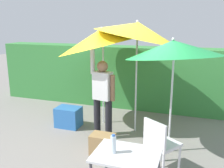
{
  "coord_description": "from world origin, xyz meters",
  "views": [
    {
      "loc": [
        1.61,
        -4.43,
        2.35
      ],
      "look_at": [
        0.0,
        0.3,
        1.1
      ],
      "focal_mm": 40.34,
      "sensor_mm": 36.0,
      "label": 1
    }
  ],
  "objects_px": {
    "chair_plastic": "(160,142)",
    "folding_table": "(126,161)",
    "person_vendor": "(103,94)",
    "cooler_box": "(69,117)",
    "umbrella_orange": "(102,37)",
    "crate_cardboard": "(103,144)",
    "umbrella_rainbow": "(173,49)",
    "bottle_water": "(113,144)",
    "umbrella_yellow": "(137,30)"
  },
  "relations": [
    {
      "from": "person_vendor",
      "to": "crate_cardboard",
      "type": "relative_size",
      "value": 4.42
    },
    {
      "from": "umbrella_yellow",
      "to": "cooler_box",
      "type": "distance_m",
      "value": 2.47
    },
    {
      "from": "umbrella_rainbow",
      "to": "umbrella_orange",
      "type": "height_order",
      "value": "umbrella_orange"
    },
    {
      "from": "umbrella_yellow",
      "to": "umbrella_orange",
      "type": "bearing_deg",
      "value": 169.59
    },
    {
      "from": "chair_plastic",
      "to": "crate_cardboard",
      "type": "bearing_deg",
      "value": 167.78
    },
    {
      "from": "person_vendor",
      "to": "cooler_box",
      "type": "bearing_deg",
      "value": 165.63
    },
    {
      "from": "person_vendor",
      "to": "cooler_box",
      "type": "distance_m",
      "value": 1.19
    },
    {
      "from": "folding_table",
      "to": "person_vendor",
      "type": "bearing_deg",
      "value": 118.59
    },
    {
      "from": "cooler_box",
      "to": "umbrella_rainbow",
      "type": "bearing_deg",
      "value": -10.91
    },
    {
      "from": "umbrella_yellow",
      "to": "cooler_box",
      "type": "height_order",
      "value": "umbrella_yellow"
    },
    {
      "from": "crate_cardboard",
      "to": "folding_table",
      "type": "height_order",
      "value": "folding_table"
    },
    {
      "from": "folding_table",
      "to": "chair_plastic",
      "type": "bearing_deg",
      "value": 74.48
    },
    {
      "from": "person_vendor",
      "to": "chair_plastic",
      "type": "bearing_deg",
      "value": -34.75
    },
    {
      "from": "umbrella_yellow",
      "to": "crate_cardboard",
      "type": "xyz_separation_m",
      "value": [
        -0.31,
        -1.18,
        -1.99
      ]
    },
    {
      "from": "person_vendor",
      "to": "folding_table",
      "type": "bearing_deg",
      "value": -61.41
    },
    {
      "from": "umbrella_yellow",
      "to": "folding_table",
      "type": "height_order",
      "value": "umbrella_yellow"
    },
    {
      "from": "person_vendor",
      "to": "chair_plastic",
      "type": "height_order",
      "value": "person_vendor"
    },
    {
      "from": "umbrella_orange",
      "to": "umbrella_yellow",
      "type": "distance_m",
      "value": 0.84
    },
    {
      "from": "umbrella_orange",
      "to": "person_vendor",
      "type": "bearing_deg",
      "value": -69.3
    },
    {
      "from": "umbrella_orange",
      "to": "crate_cardboard",
      "type": "xyz_separation_m",
      "value": [
        0.5,
        -1.33,
        -1.82
      ]
    },
    {
      "from": "chair_plastic",
      "to": "folding_table",
      "type": "relative_size",
      "value": 1.11
    },
    {
      "from": "crate_cardboard",
      "to": "bottle_water",
      "type": "height_order",
      "value": "bottle_water"
    },
    {
      "from": "umbrella_rainbow",
      "to": "crate_cardboard",
      "type": "distance_m",
      "value": 2.09
    },
    {
      "from": "umbrella_rainbow",
      "to": "person_vendor",
      "type": "distance_m",
      "value": 1.68
    },
    {
      "from": "bottle_water",
      "to": "umbrella_rainbow",
      "type": "bearing_deg",
      "value": 73.92
    },
    {
      "from": "cooler_box",
      "to": "person_vendor",
      "type": "bearing_deg",
      "value": -14.37
    },
    {
      "from": "umbrella_yellow",
      "to": "folding_table",
      "type": "distance_m",
      "value": 2.85
    },
    {
      "from": "person_vendor",
      "to": "chair_plastic",
      "type": "relative_size",
      "value": 2.11
    },
    {
      "from": "umbrella_orange",
      "to": "person_vendor",
      "type": "distance_m",
      "value": 1.29
    },
    {
      "from": "umbrella_orange",
      "to": "person_vendor",
      "type": "xyz_separation_m",
      "value": [
        0.25,
        -0.66,
        -1.08
      ]
    },
    {
      "from": "crate_cardboard",
      "to": "folding_table",
      "type": "distance_m",
      "value": 1.52
    },
    {
      "from": "chair_plastic",
      "to": "umbrella_orange",
      "type": "bearing_deg",
      "value": 134.76
    },
    {
      "from": "umbrella_orange",
      "to": "cooler_box",
      "type": "relative_size",
      "value": 4.49
    },
    {
      "from": "umbrella_yellow",
      "to": "cooler_box",
      "type": "relative_size",
      "value": 4.67
    },
    {
      "from": "cooler_box",
      "to": "crate_cardboard",
      "type": "relative_size",
      "value": 1.28
    },
    {
      "from": "person_vendor",
      "to": "folding_table",
      "type": "relative_size",
      "value": 2.35
    },
    {
      "from": "umbrella_rainbow",
      "to": "folding_table",
      "type": "height_order",
      "value": "umbrella_rainbow"
    },
    {
      "from": "umbrella_rainbow",
      "to": "umbrella_orange",
      "type": "bearing_deg",
      "value": 151.78
    },
    {
      "from": "chair_plastic",
      "to": "folding_table",
      "type": "height_order",
      "value": "chair_plastic"
    },
    {
      "from": "umbrella_rainbow",
      "to": "crate_cardboard",
      "type": "xyz_separation_m",
      "value": [
        -1.11,
        -0.47,
        -1.71
      ]
    },
    {
      "from": "umbrella_rainbow",
      "to": "bottle_water",
      "type": "xyz_separation_m",
      "value": [
        -0.49,
        -1.7,
        -0.99
      ]
    },
    {
      "from": "person_vendor",
      "to": "bottle_water",
      "type": "bearing_deg",
      "value": -65.57
    },
    {
      "from": "cooler_box",
      "to": "crate_cardboard",
      "type": "xyz_separation_m",
      "value": [
        1.18,
        -0.91,
        -0.04
      ]
    },
    {
      "from": "umbrella_orange",
      "to": "umbrella_yellow",
      "type": "bearing_deg",
      "value": -10.41
    },
    {
      "from": "umbrella_yellow",
      "to": "bottle_water",
      "type": "distance_m",
      "value": 2.75
    },
    {
      "from": "umbrella_rainbow",
      "to": "folding_table",
      "type": "xyz_separation_m",
      "value": [
        -0.33,
        -1.68,
        -1.21
      ]
    },
    {
      "from": "umbrella_orange",
      "to": "person_vendor",
      "type": "height_order",
      "value": "umbrella_orange"
    },
    {
      "from": "umbrella_yellow",
      "to": "folding_table",
      "type": "bearing_deg",
      "value": -78.98
    },
    {
      "from": "umbrella_rainbow",
      "to": "chair_plastic",
      "type": "relative_size",
      "value": 2.45
    },
    {
      "from": "umbrella_rainbow",
      "to": "chair_plastic",
      "type": "height_order",
      "value": "umbrella_rainbow"
    }
  ]
}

